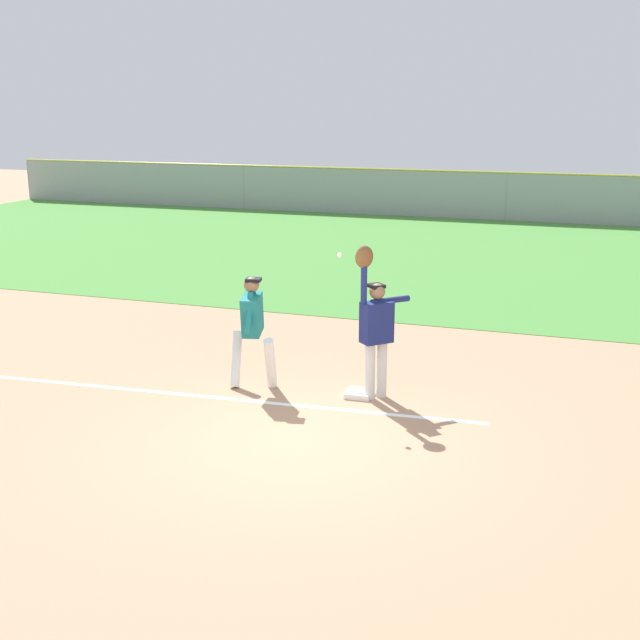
{
  "coord_description": "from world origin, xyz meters",
  "views": [
    {
      "loc": [
        3.53,
        -9.31,
        4.23
      ],
      "look_at": [
        -0.42,
        2.08,
        1.05
      ],
      "focal_mm": 46.78,
      "sensor_mm": 36.0,
      "label": 1
    }
  ],
  "objects_px": {
    "fielder": "(375,324)",
    "parked_car_tan": "(325,186)",
    "baseball": "(340,255)",
    "parked_car_red": "(610,196)",
    "runner": "(252,325)",
    "first_base": "(359,394)",
    "parked_car_black": "(456,192)"
  },
  "relations": [
    {
      "from": "fielder",
      "to": "parked_car_tan",
      "type": "bearing_deg",
      "value": -25.32
    },
    {
      "from": "parked_car_tan",
      "to": "baseball",
      "type": "bearing_deg",
      "value": -75.94
    },
    {
      "from": "fielder",
      "to": "parked_car_red",
      "type": "distance_m",
      "value": 23.23
    },
    {
      "from": "runner",
      "to": "parked_car_tan",
      "type": "relative_size",
      "value": 0.38
    },
    {
      "from": "first_base",
      "to": "baseball",
      "type": "relative_size",
      "value": 5.14
    },
    {
      "from": "first_base",
      "to": "baseball",
      "type": "xyz_separation_m",
      "value": [
        -0.23,
        -0.27,
        2.11
      ]
    },
    {
      "from": "first_base",
      "to": "baseball",
      "type": "height_order",
      "value": "baseball"
    },
    {
      "from": "runner",
      "to": "baseball",
      "type": "distance_m",
      "value": 1.81
    },
    {
      "from": "fielder",
      "to": "parked_car_black",
      "type": "relative_size",
      "value": 0.51
    },
    {
      "from": "runner",
      "to": "baseball",
      "type": "bearing_deg",
      "value": -16.55
    },
    {
      "from": "first_base",
      "to": "parked_car_tan",
      "type": "xyz_separation_m",
      "value": [
        -8.41,
        23.15,
        0.63
      ]
    },
    {
      "from": "parked_car_tan",
      "to": "parked_car_red",
      "type": "height_order",
      "value": "same"
    },
    {
      "from": "first_base",
      "to": "fielder",
      "type": "xyz_separation_m",
      "value": [
        0.23,
        0.0,
        1.08
      ]
    },
    {
      "from": "parked_car_tan",
      "to": "parked_car_black",
      "type": "distance_m",
      "value": 5.82
    },
    {
      "from": "parked_car_tan",
      "to": "parked_car_black",
      "type": "relative_size",
      "value": 1.01
    },
    {
      "from": "baseball",
      "to": "parked_car_black",
      "type": "distance_m",
      "value": 23.03
    },
    {
      "from": "first_base",
      "to": "runner",
      "type": "height_order",
      "value": "runner"
    },
    {
      "from": "parked_car_black",
      "to": "parked_car_red",
      "type": "distance_m",
      "value": 5.91
    },
    {
      "from": "parked_car_red",
      "to": "fielder",
      "type": "bearing_deg",
      "value": -95.24
    },
    {
      "from": "first_base",
      "to": "fielder",
      "type": "distance_m",
      "value": 1.1
    },
    {
      "from": "first_base",
      "to": "parked_car_red",
      "type": "height_order",
      "value": "parked_car_red"
    },
    {
      "from": "runner",
      "to": "parked_car_black",
      "type": "bearing_deg",
      "value": 80.17
    },
    {
      "from": "first_base",
      "to": "parked_car_tan",
      "type": "bearing_deg",
      "value": 109.96
    },
    {
      "from": "parked_car_black",
      "to": "parked_car_red",
      "type": "height_order",
      "value": "same"
    },
    {
      "from": "first_base",
      "to": "parked_car_red",
      "type": "distance_m",
      "value": 23.27
    },
    {
      "from": "runner",
      "to": "baseball",
      "type": "height_order",
      "value": "baseball"
    },
    {
      "from": "fielder",
      "to": "parked_car_black",
      "type": "distance_m",
      "value": 22.77
    },
    {
      "from": "baseball",
      "to": "parked_car_red",
      "type": "bearing_deg",
      "value": 81.43
    },
    {
      "from": "parked_car_black",
      "to": "parked_car_red",
      "type": "xyz_separation_m",
      "value": [
        5.89,
        0.44,
        0.0
      ]
    },
    {
      "from": "fielder",
      "to": "parked_car_black",
      "type": "xyz_separation_m",
      "value": [
        -2.84,
        22.59,
        -0.45
      ]
    },
    {
      "from": "parked_car_red",
      "to": "baseball",
      "type": "bearing_deg",
      "value": -96.26
    },
    {
      "from": "baseball",
      "to": "parked_car_tan",
      "type": "distance_m",
      "value": 24.84
    }
  ]
}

